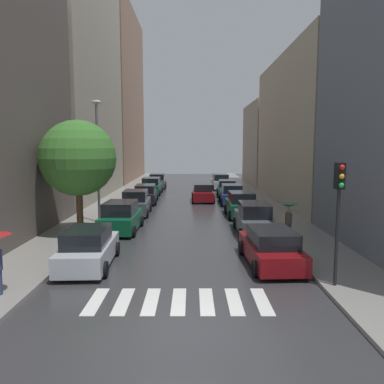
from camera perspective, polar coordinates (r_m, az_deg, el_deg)
name	(u,v)px	position (r m, az deg, el deg)	size (l,w,h in m)	color
ground_plane	(188,203)	(34.08, -0.64, -1.63)	(28.00, 72.00, 0.04)	#313133
sidewalk_left	(115,202)	(34.76, -11.42, -1.44)	(3.00, 72.00, 0.15)	gray
sidewalk_right	(260,202)	(34.60, 10.19, -1.45)	(3.00, 72.00, 0.15)	gray
crosswalk_stripes	(179,301)	(12.86, -1.91, -16.01)	(5.85, 2.20, 0.01)	silver
building_left_mid	(72,78)	(39.40, -17.47, 15.95)	(6.00, 18.41, 22.89)	#9E9384
building_left_far	(115,97)	(58.94, -11.43, 13.82)	(6.00, 20.25, 24.60)	#8C6B56
building_right_mid	(313,130)	(35.46, 17.64, 8.78)	(6.00, 19.89, 12.79)	#B2A38C
building_right_far	(272,144)	(51.95, 11.91, 7.00)	(6.00, 12.67, 10.55)	#9E9384
parked_car_left_nearest	(89,248)	(16.62, -15.16, -8.14)	(2.21, 4.56, 1.64)	#B2B7BF
parked_car_left_second	(122,217)	(22.85, -10.47, -3.77)	(2.21, 4.47, 1.80)	#0C4C2D
parked_car_left_third	(136,203)	(28.27, -8.32, -1.69)	(2.16, 4.17, 1.82)	#474C51
parked_car_left_fourth	(146,194)	(34.12, -6.88, -0.33)	(2.24, 4.80, 1.64)	black
parked_car_left_fifth	(152,186)	(40.24, -5.99, 0.84)	(2.14, 4.73, 1.76)	#0C4C2D
parked_car_left_sixth	(158,181)	(45.94, -5.15, 1.58)	(2.20, 4.13, 1.75)	#474C51
parked_car_right_nearest	(272,248)	(16.61, 11.82, -8.16)	(2.32, 4.77, 1.56)	maroon
parked_car_right_second	(254,219)	(22.14, 9.29, -4.07)	(2.04, 4.70, 1.81)	#474C51
parked_car_right_third	(242,205)	(27.50, 7.42, -1.94)	(2.15, 4.31, 1.78)	#0C4C2D
parked_car_right_fourth	(232,195)	(33.40, 6.01, -0.42)	(2.08, 4.29, 1.72)	navy
parked_car_right_fifth	(227,188)	(38.81, 5.32, 0.54)	(2.20, 4.36, 1.62)	#0C4C2D
parked_car_right_sixth	(221,182)	(44.98, 4.31, 1.49)	(2.26, 4.52, 1.78)	#B2B7BF
car_midroad	(203,193)	(34.93, 1.72, -0.13)	(2.07, 4.41, 1.63)	maroon
pedestrian_foreground	(289,213)	(20.78, 14.35, -3.10)	(0.95, 0.95, 1.86)	navy
street_tree_left	(79,158)	(21.93, -16.61, 4.85)	(4.17, 4.17, 6.30)	#513823
traffic_light_right_corner	(340,197)	(13.93, 21.21, -0.68)	(0.30, 0.42, 4.30)	black
lamp_post_left	(98,153)	(24.95, -13.85, 5.62)	(0.60, 0.28, 7.72)	#595B60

